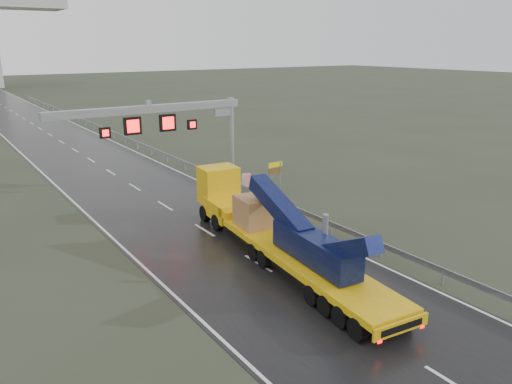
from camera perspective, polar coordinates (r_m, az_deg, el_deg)
ground at (r=24.04m, az=5.76°, el=-11.46°), size 400.00×400.00×0.00m
road at (r=58.92m, az=-19.97°, el=4.49°), size 11.00×200.00×0.02m
guardrail at (r=51.37m, az=-10.58°, el=4.36°), size 0.20×140.00×1.40m
sign_gantry at (r=38.10m, az=-9.11°, el=7.79°), size 14.90×1.20×7.42m
heavy_haul_truck at (r=27.92m, az=1.18°, el=-3.59°), size 4.42×18.27×4.25m
exit_sign_pair at (r=39.59m, az=2.24°, el=2.48°), size 1.39×0.17×2.38m
striped_barrier at (r=40.81m, az=-1.09°, el=1.32°), size 0.68×0.38×1.14m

